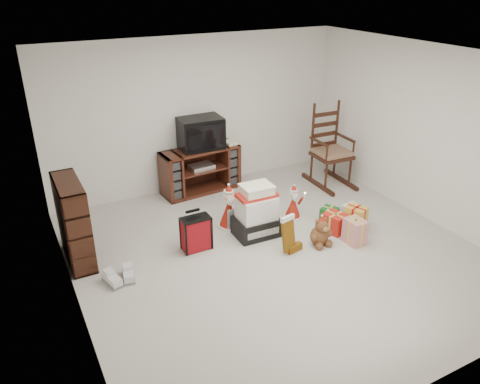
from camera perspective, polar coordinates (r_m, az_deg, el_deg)
name	(u,v)px	position (r m, az deg, el deg)	size (l,w,h in m)	color
room	(279,165)	(5.67, 4.79, 3.31)	(5.01, 5.01, 2.51)	beige
tv_stand	(201,170)	(7.80, -4.83, 2.69)	(1.34, 0.57, 0.75)	#411612
bookshelf	(74,223)	(6.19, -19.62, -3.63)	(0.30, 0.89, 1.09)	#34180E
rocking_chair	(329,156)	(8.19, 10.78, 4.36)	(0.63, 0.99, 1.45)	#34180E
gift_pile	(256,214)	(6.47, 2.00, -2.70)	(0.61, 0.45, 0.75)	black
red_suitcase	(196,233)	(6.20, -5.37, -5.06)	(0.37, 0.20, 0.56)	maroon
stocking	(288,235)	(6.12, 5.91, -5.19)	(0.25, 0.11, 0.54)	#0D6C0C
teddy_bear	(320,233)	(6.41, 9.72, -4.96)	(0.27, 0.23, 0.39)	brown
santa_figurine	(293,205)	(7.00, 6.49, -1.65)	(0.27, 0.25, 0.54)	maroon
mrs_claus_figurine	(229,211)	(6.69, -1.35, -2.34)	(0.33, 0.31, 0.67)	maroon
sneaker_pair	(121,277)	(5.86, -14.36, -10.02)	(0.39, 0.33, 0.11)	silver
gift_cluster	(343,220)	(6.87, 12.50, -3.37)	(0.80, 0.90, 0.27)	red
crt_television	(201,133)	(7.62, -4.83, 7.18)	(0.72, 0.54, 0.51)	black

